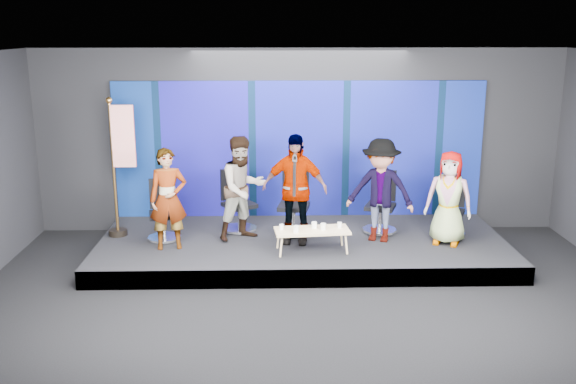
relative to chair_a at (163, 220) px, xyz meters
name	(u,v)px	position (x,y,z in m)	size (l,w,h in m)	color
ground	(311,317)	(2.40, -2.54, -0.64)	(10.00, 10.00, 0.00)	black
room_walls	(312,143)	(2.40, -2.54, 1.79)	(10.02, 8.02, 3.51)	black
riser	(302,246)	(2.40, -0.04, -0.49)	(7.00, 3.00, 0.30)	black
backdrop	(299,150)	(2.40, 1.41, 0.96)	(7.00, 0.08, 2.60)	navy
chair_a	(163,220)	(0.00, 0.00, 0.00)	(0.69, 0.69, 1.04)	silver
panelist_a	(168,199)	(0.18, -0.47, 0.50)	(0.61, 0.40, 1.68)	black
chair_b	(238,210)	(1.26, 0.48, 0.02)	(0.86, 0.86, 1.11)	silver
panelist_b	(243,188)	(1.38, -0.02, 0.56)	(0.87, 0.68, 1.80)	black
chair_c	(294,212)	(2.27, 0.29, 0.04)	(0.75, 0.75, 1.15)	silver
panelist_c	(295,189)	(2.26, -0.22, 0.59)	(1.10, 0.46, 1.87)	black
chair_d	(381,212)	(3.82, 0.33, 0.02)	(0.79, 0.79, 1.09)	silver
panelist_d	(380,190)	(3.72, -0.16, 0.55)	(1.15, 0.66, 1.77)	black
chair_e	(451,217)	(5.03, 0.12, -0.02)	(0.73, 0.73, 0.98)	silver
panelist_e	(449,198)	(4.84, -0.35, 0.45)	(0.78, 0.50, 1.59)	black
coffee_table	(312,231)	(2.53, -0.70, 0.00)	(1.25, 0.63, 0.37)	tan
mug_a	(281,227)	(2.03, -0.69, 0.07)	(0.07, 0.07, 0.09)	white
mug_b	(296,229)	(2.26, -0.83, 0.08)	(0.09, 0.09, 0.11)	white
mug_c	(314,225)	(2.57, -0.62, 0.08)	(0.09, 0.09, 0.10)	white
mug_d	(323,227)	(2.71, -0.71, 0.08)	(0.09, 0.09, 0.10)	white
mug_e	(340,225)	(2.99, -0.61, 0.08)	(0.08, 0.08, 0.09)	white
flag_stand	(120,164)	(-0.73, 0.21, 0.95)	(0.56, 0.32, 2.43)	black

